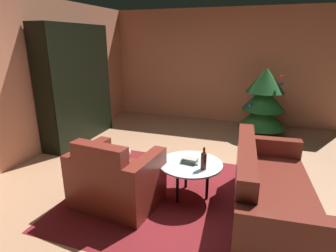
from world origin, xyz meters
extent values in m
plane|color=#A57A59|center=(0.00, 0.00, 0.00)|extent=(8.07, 8.07, 0.00)
cube|color=tan|center=(0.00, 3.39, 1.29)|extent=(5.39, 0.06, 2.58)
cube|color=tan|center=(-2.66, 0.00, 1.29)|extent=(0.06, 6.85, 2.58)
cube|color=maroon|center=(0.10, -0.27, 0.00)|extent=(2.78, 2.37, 0.01)
cube|color=black|center=(-2.23, 1.14, 1.09)|extent=(0.03, 1.72, 2.17)
cube|color=black|center=(-2.41, 1.99, 1.09)|extent=(0.40, 0.02, 2.17)
cube|color=black|center=(-2.41, 0.30, 1.09)|extent=(0.40, 0.03, 2.17)
cube|color=black|center=(-2.41, 1.14, 0.01)|extent=(0.37, 1.67, 0.03)
cube|color=black|center=(-2.41, 1.14, 0.37)|extent=(0.37, 1.67, 0.03)
cube|color=black|center=(-2.41, 1.14, 0.73)|extent=(0.37, 1.67, 0.02)
cube|color=black|center=(-2.41, 1.14, 1.09)|extent=(0.37, 1.67, 0.02)
cube|color=black|center=(-2.41, 1.14, 1.44)|extent=(0.37, 1.67, 0.02)
cube|color=black|center=(-2.41, 1.14, 1.80)|extent=(0.37, 1.67, 0.02)
cube|color=black|center=(-2.41, 1.14, 2.16)|extent=(0.37, 1.67, 0.03)
cube|color=black|center=(-2.57, 1.14, 0.67)|extent=(0.05, 0.92, 0.57)
cube|color=black|center=(-2.54, 1.14, 0.67)|extent=(0.03, 0.95, 0.60)
cube|color=#402426|center=(-2.47, 1.92, 0.13)|extent=(0.26, 0.03, 0.21)
cube|color=brown|center=(-2.46, 1.87, 0.13)|extent=(0.28, 0.05, 0.20)
cube|color=gold|center=(-2.49, 1.83, 0.15)|extent=(0.23, 0.03, 0.25)
cube|color=#204A97|center=(-2.45, 1.79, 0.17)|extent=(0.30, 0.03, 0.30)
cube|color=#BBAFA0|center=(-2.46, 1.75, 0.15)|extent=(0.29, 0.05, 0.24)
cube|color=#9A419A|center=(-2.49, 1.91, 1.25)|extent=(0.22, 0.04, 0.30)
cube|color=#4D3A1E|center=(-2.48, 1.86, 1.19)|extent=(0.24, 0.04, 0.19)
cube|color=orange|center=(-2.48, 1.82, 1.22)|extent=(0.24, 0.03, 0.24)
cube|color=#298638|center=(-2.49, 1.78, 1.19)|extent=(0.22, 0.04, 0.19)
cube|color=#2B703D|center=(-2.49, 1.74, 1.19)|extent=(0.23, 0.04, 0.18)
cube|color=gold|center=(-2.50, 1.70, 1.24)|extent=(0.21, 0.03, 0.28)
cube|color=#C1A09E|center=(-2.48, 1.66, 1.24)|extent=(0.25, 0.03, 0.28)
cube|color=#A5A9A0|center=(-2.46, 1.61, 1.21)|extent=(0.29, 0.04, 0.22)
cube|color=orange|center=(-2.46, 1.92, 1.56)|extent=(0.29, 0.04, 0.21)
cube|color=orange|center=(-2.45, 1.88, 1.56)|extent=(0.30, 0.03, 0.21)
cube|color=orange|center=(-2.47, 1.84, 1.59)|extent=(0.27, 0.04, 0.28)
cube|color=gold|center=(-2.45, 1.79, 1.57)|extent=(0.30, 0.04, 0.22)
cube|color=#268D3F|center=(-2.51, 1.74, 1.57)|extent=(0.18, 0.04, 0.23)
cube|color=#A4B187|center=(-2.50, 1.71, 1.56)|extent=(0.20, 0.03, 0.22)
cube|color=#B5A395|center=(-2.46, 1.67, 1.58)|extent=(0.29, 0.04, 0.25)
cube|color=#B69B94|center=(-2.46, 1.63, 1.55)|extent=(0.29, 0.04, 0.20)
cube|color=orange|center=(-2.49, 1.59, 1.56)|extent=(0.23, 0.04, 0.21)
cube|color=#884E94|center=(-2.51, 1.93, 1.93)|extent=(0.19, 0.03, 0.24)
cube|color=#2C498D|center=(-2.50, 1.88, 1.96)|extent=(0.20, 0.04, 0.29)
cube|color=gold|center=(-2.50, 1.84, 1.94)|extent=(0.20, 0.03, 0.25)
cube|color=#4F361F|center=(-2.46, 1.81, 1.95)|extent=(0.29, 0.03, 0.27)
cube|color=#2C5485|center=(-2.47, 1.77, 1.94)|extent=(0.26, 0.04, 0.26)
cube|color=gold|center=(-2.48, 1.72, 1.92)|extent=(0.24, 0.03, 0.21)
cube|color=#0E7C82|center=(-2.46, 1.68, 1.94)|extent=(0.28, 0.03, 0.25)
cube|color=maroon|center=(-0.63, -0.62, 0.22)|extent=(0.73, 0.80, 0.44)
cube|color=maroon|center=(-0.65, -0.91, 0.65)|extent=(0.67, 0.23, 0.42)
cube|color=maroon|center=(-0.22, -0.66, 0.33)|extent=(0.23, 0.75, 0.67)
cube|color=maroon|center=(-1.03, -0.58, 0.33)|extent=(0.23, 0.75, 0.67)
ellipsoid|color=beige|center=(-0.62, -0.55, 0.53)|extent=(0.30, 0.21, 0.18)
sphere|color=beige|center=(-0.60, -0.42, 0.58)|extent=(0.13, 0.13, 0.13)
cube|color=maroon|center=(1.13, -0.43, 0.22)|extent=(0.90, 1.61, 0.44)
cube|color=maroon|center=(0.82, -0.45, 0.65)|extent=(0.29, 1.56, 0.43)
cube|color=maroon|center=(1.20, -1.28, 0.34)|extent=(0.80, 0.21, 0.67)
cube|color=maroon|center=(1.07, 0.43, 0.34)|extent=(0.80, 0.21, 0.67)
cylinder|color=black|center=(0.39, -0.20, 0.22)|extent=(0.04, 0.04, 0.44)
cylinder|color=black|center=(0.07, -0.02, 0.22)|extent=(0.04, 0.04, 0.44)
cylinder|color=black|center=(0.06, -0.39, 0.22)|extent=(0.04, 0.04, 0.44)
cylinder|color=silver|center=(0.17, -0.21, 0.45)|extent=(0.78, 0.78, 0.02)
cube|color=gray|center=(0.17, -0.21, 0.47)|extent=(0.20, 0.12, 0.02)
cube|color=#39744E|center=(0.15, -0.21, 0.49)|extent=(0.19, 0.11, 0.02)
cube|color=gray|center=(0.17, -0.21, 0.51)|extent=(0.19, 0.13, 0.02)
cylinder|color=#4F1C13|center=(0.35, -0.32, 0.56)|extent=(0.07, 0.07, 0.20)
cylinder|color=#4F1C13|center=(0.35, -0.32, 0.70)|extent=(0.03, 0.03, 0.07)
cylinder|color=brown|center=(0.97, 2.60, 0.08)|extent=(0.08, 0.08, 0.16)
cone|color=#1F5C26|center=(0.97, 2.60, 0.40)|extent=(0.95, 0.95, 0.49)
cone|color=#1F5C26|center=(0.97, 2.60, 0.77)|extent=(0.85, 0.85, 0.49)
cone|color=#1F5C26|center=(0.97, 2.60, 1.13)|extent=(0.75, 0.75, 0.49)
sphere|color=blue|center=(0.71, 2.37, 0.65)|extent=(0.08, 0.08, 0.08)
sphere|color=blue|center=(1.27, 2.56, 1.06)|extent=(0.07, 0.07, 0.07)
sphere|color=blue|center=(0.75, 2.33, 0.86)|extent=(0.06, 0.06, 0.06)
sphere|color=red|center=(1.24, 2.46, 1.22)|extent=(0.06, 0.06, 0.06)
camera|label=1|loc=(0.91, -3.21, 1.92)|focal=29.51mm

